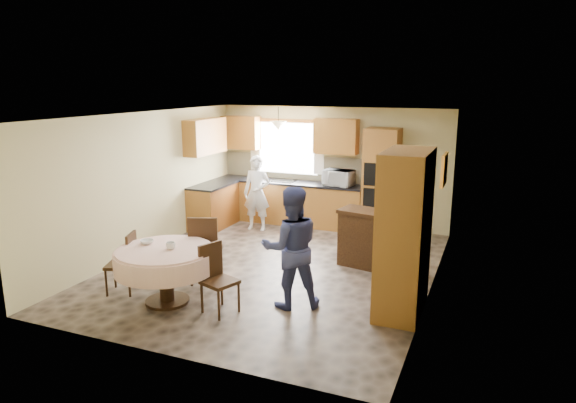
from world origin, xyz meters
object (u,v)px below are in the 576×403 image
at_px(sideboard, 376,242).
at_px(chair_left, 125,260).
at_px(person_dining, 291,248).
at_px(person_sink, 257,193).
at_px(chair_back, 205,246).
at_px(dining_table, 165,261).
at_px(oven_tower, 381,182).
at_px(cupboard, 404,233).
at_px(chair_right, 216,275).

distance_m(sideboard, chair_left, 3.93).
bearing_deg(person_dining, person_sink, -88.42).
relative_size(chair_left, chair_back, 0.84).
distance_m(dining_table, chair_left, 0.76).
height_order(oven_tower, cupboard, cupboard).
height_order(dining_table, chair_left, chair_left).
relative_size(chair_back, person_dining, 0.64).
relative_size(cupboard, chair_left, 2.41).
bearing_deg(sideboard, cupboard, -53.48).
height_order(sideboard, dining_table, sideboard).
relative_size(person_sink, person_dining, 0.93).
distance_m(oven_tower, sideboard, 2.16).
bearing_deg(person_sink, chair_back, -85.65).
bearing_deg(oven_tower, chair_left, -121.78).
bearing_deg(person_sink, oven_tower, 10.17).
relative_size(sideboard, chair_back, 1.18).
bearing_deg(oven_tower, sideboard, -79.19).
distance_m(chair_back, person_dining, 1.54).
relative_size(dining_table, chair_back, 1.29).
bearing_deg(cupboard, sideboard, 114.68).
bearing_deg(sideboard, oven_tower, 112.66).
height_order(sideboard, chair_right, chair_right).
xyz_separation_m(chair_back, person_sink, (-0.56, 2.97, 0.18)).
xyz_separation_m(chair_back, person_dining, (1.50, -0.25, 0.25)).
relative_size(dining_table, chair_left, 1.53).
xyz_separation_m(chair_right, person_dining, (0.86, 0.53, 0.32)).
distance_m(dining_table, person_dining, 1.74).
relative_size(oven_tower, person_sink, 1.37).
bearing_deg(person_dining, chair_right, 0.54).
distance_m(dining_table, chair_back, 0.82).
height_order(person_sink, person_dining, person_dining).
bearing_deg(person_sink, chair_left, -101.35).
height_order(oven_tower, person_dining, oven_tower).
bearing_deg(chair_back, oven_tower, -137.66).
distance_m(oven_tower, person_dining, 3.96).
relative_size(dining_table, person_dining, 0.82).
relative_size(cupboard, dining_table, 1.58).
distance_m(oven_tower, dining_table, 4.93).
relative_size(oven_tower, sideboard, 1.69).
relative_size(chair_left, person_sink, 0.58).
distance_m(cupboard, dining_table, 3.24).
xyz_separation_m(person_sink, person_dining, (2.06, -3.22, 0.06)).
distance_m(chair_left, person_dining, 2.46).
relative_size(sideboard, person_dining, 0.75).
bearing_deg(chair_left, chair_right, 68.06).
xyz_separation_m(oven_tower, person_sink, (-2.41, -0.72, -0.29)).
bearing_deg(sideboard, chair_back, -131.78).
relative_size(cupboard, chair_right, 2.33).
bearing_deg(dining_table, cupboard, 17.66).
bearing_deg(dining_table, person_dining, 18.67).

